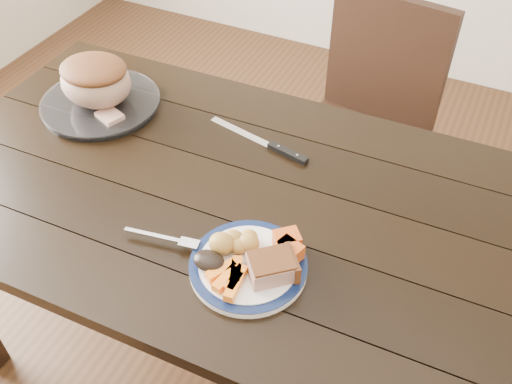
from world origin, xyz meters
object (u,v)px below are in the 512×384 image
at_px(serving_platter, 101,104).
at_px(roast_joint, 96,82).
at_px(chair_far, 365,119).
at_px(fork, 167,239).
at_px(dining_table, 232,217).
at_px(carving_knife, 275,147).
at_px(dinner_plate, 248,266).
at_px(pork_slice, 272,267).

distance_m(serving_platter, roast_joint, 0.08).
height_order(chair_far, fork, chair_far).
distance_m(dining_table, carving_knife, 0.22).
bearing_deg(dining_table, dinner_plate, -53.32).
bearing_deg(fork, chair_far, 68.95).
distance_m(dinner_plate, pork_slice, 0.07).
bearing_deg(roast_joint, dining_table, -17.03).
height_order(pork_slice, fork, pork_slice).
distance_m(dinner_plate, carving_knife, 0.41).
distance_m(roast_joint, carving_knife, 0.55).
distance_m(serving_platter, carving_knife, 0.54).
bearing_deg(dining_table, chair_far, 79.22).
xyz_separation_m(chair_far, pork_slice, (0.06, -0.94, 0.27)).
bearing_deg(dinner_plate, pork_slice, -4.76).
distance_m(chair_far, fork, 1.00).
relative_size(chair_far, fork, 5.23).
height_order(dinner_plate, fork, fork).
height_order(dinner_plate, serving_platter, serving_platter).
relative_size(fork, roast_joint, 0.86).
xyz_separation_m(dining_table, serving_platter, (-0.51, 0.16, 0.10)).
bearing_deg(roast_joint, fork, -38.76).
distance_m(dining_table, dinner_plate, 0.26).
xyz_separation_m(dinner_plate, roast_joint, (-0.65, 0.35, 0.08)).
height_order(fork, carving_knife, fork).
bearing_deg(carving_knife, chair_far, 90.50).
relative_size(dining_table, dinner_plate, 6.32).
distance_m(dining_table, fork, 0.25).
bearing_deg(dinner_plate, chair_far, 90.35).
bearing_deg(pork_slice, chair_far, 93.83).
bearing_deg(fork, dining_table, 67.46).
xyz_separation_m(dining_table, fork, (-0.05, -0.21, 0.11)).
bearing_deg(chair_far, dining_table, 87.86).
bearing_deg(serving_platter, fork, -38.76).
xyz_separation_m(chair_far, carving_knife, (-0.11, -0.54, 0.23)).
xyz_separation_m(chair_far, roast_joint, (-0.65, -0.58, 0.31)).
xyz_separation_m(dining_table, carving_knife, (0.03, 0.20, 0.10)).
distance_m(serving_platter, pork_slice, 0.79).
xyz_separation_m(chair_far, dinner_plate, (0.01, -0.93, 0.23)).
bearing_deg(pork_slice, dining_table, 135.32).
relative_size(pork_slice, carving_knife, 0.30).
relative_size(dining_table, pork_slice, 17.07).
bearing_deg(pork_slice, carving_knife, 113.09).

